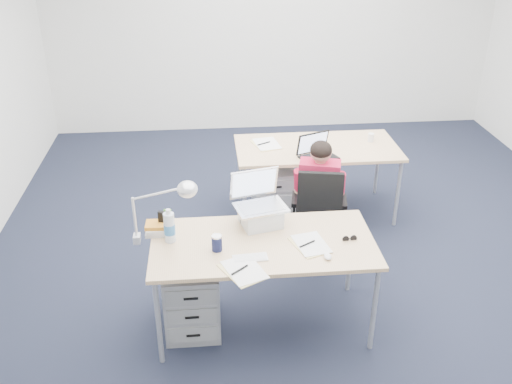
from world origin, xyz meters
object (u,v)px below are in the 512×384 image
Objects in this scene: desk_far at (317,151)px; desk_lamp at (155,212)px; computer_mouse at (328,257)px; sunglasses at (350,239)px; far_cup at (371,137)px; drawer_pedestal_far at (273,191)px; bear_figurine at (168,217)px; drawer_pedestal_near at (192,296)px; wireless_keyboard at (250,258)px; headphones at (253,220)px; office_chair at (317,232)px; dark_laptop at (319,147)px; cordless_phone at (162,221)px; silver_laptop at (261,201)px; can_koozie at (217,243)px; seated_person at (319,194)px; book_stack at (158,228)px; desk_near at (263,247)px; water_bottle at (169,225)px.

desk_far is 3.31× the size of desk_lamp.
computer_mouse is 0.74× the size of sunglasses.
desk_lamp is at bearing -140.07° from far_cup.
far_cup reaches higher than sunglasses.
bear_figurine reaches higher than drawer_pedestal_far.
desk_lamp is at bearing 164.67° from computer_mouse.
wireless_keyboard is (0.42, -0.22, 0.46)m from drawer_pedestal_near.
headphones reaches higher than desk_far.
office_chair is 1.22m from computer_mouse.
bear_figurine is 1.35m from sunglasses.
dark_laptop is at bearing 49.18° from drawer_pedestal_near.
drawer_pedestal_far is 3.28× the size of cordless_phone.
silver_laptop reaches higher than drawer_pedestal_near.
headphones is 1.67× the size of can_koozie.
seated_person reaches higher than far_cup.
book_stack is at bearing -123.52° from cordless_phone.
far_cup reaches higher than computer_mouse.
desk_lamp is at bearing -87.14° from cordless_phone.
sunglasses is at bearing -38.72° from silver_laptop.
desk_near is at bearing -113.47° from office_chair.
book_stack is (-0.22, 0.17, 0.50)m from drawer_pedestal_near.
drawer_pedestal_far is at bearing 80.58° from desk_near.
sunglasses reaches higher than wireless_keyboard.
headphones is 0.46m from can_koozie.
desk_far is 2.07m from wireless_keyboard.
bear_figurine reaches higher than desk_far.
seated_person is 5.59× the size of headphones.
far_cup reaches higher than drawer_pedestal_near.
dark_laptop is 0.71m from far_cup.
seated_person reaches higher than can_koozie.
seated_person is 1.07m from sunglasses.
wireless_keyboard is at bearing -118.65° from silver_laptop.
can_koozie is 0.50m from book_stack.
far_cup is (0.66, 1.81, 0.03)m from sunglasses.
office_chair is at bearing 32.23° from water_bottle.
dark_laptop is (1.36, 1.12, 0.05)m from bear_figurine.
book_stack is at bearing -141.90° from far_cup.
drawer_pedestal_far is at bearing 65.24° from silver_laptop.
seated_person reaches higher than water_bottle.
wireless_keyboard is at bearing -37.90° from desk_lamp.
water_bottle is (-0.13, 0.05, 0.58)m from drawer_pedestal_near.
book_stack is at bearing 165.96° from sunglasses.
sunglasses is 0.33× the size of dark_laptop.
far_cup is at bearing 45.63° from headphones.
silver_laptop is 0.74m from cordless_phone.
book_stack reaches higher than headphones.
drawer_pedestal_far is at bearing 96.70° from sunglasses.
wireless_keyboard is at bearing -37.21° from bear_figurine.
cordless_phone is 2.54m from far_cup.
dark_laptop is (0.26, 1.66, 0.11)m from computer_mouse.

